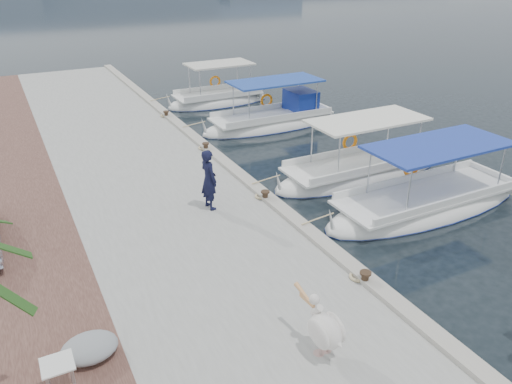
% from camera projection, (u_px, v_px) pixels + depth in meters
% --- Properties ---
extents(ground, '(400.00, 400.00, 0.00)m').
position_uv_depth(ground, '(299.00, 232.00, 15.05)').
color(ground, black).
rests_on(ground, ground).
extents(concrete_quay, '(6.00, 40.00, 0.50)m').
position_uv_depth(concrete_quay, '(153.00, 183.00, 17.71)').
color(concrete_quay, gray).
rests_on(concrete_quay, ground).
extents(quay_curb, '(0.44, 40.00, 0.12)m').
position_uv_depth(quay_curb, '(224.00, 161.00, 18.72)').
color(quay_curb, '#9D978B').
rests_on(quay_curb, concrete_quay).
extents(fishing_caique_b, '(7.87, 2.44, 2.83)m').
position_uv_depth(fishing_caique_b, '(425.00, 205.00, 16.39)').
color(fishing_caique_b, white).
rests_on(fishing_caique_b, ground).
extents(fishing_caique_c, '(7.26, 2.27, 2.83)m').
position_uv_depth(fishing_caique_c, '(359.00, 173.00, 18.78)').
color(fishing_caique_c, white).
rests_on(fishing_caique_c, ground).
extents(fishing_caique_d, '(7.28, 2.29, 2.83)m').
position_uv_depth(fishing_caique_d, '(273.00, 122.00, 24.27)').
color(fishing_caique_d, white).
rests_on(fishing_caique_d, ground).
extents(fishing_caique_e, '(5.90, 2.22, 2.83)m').
position_uv_depth(fishing_caique_e, '(218.00, 101.00, 27.94)').
color(fishing_caique_e, white).
rests_on(fishing_caique_e, ground).
extents(mooring_bollards, '(0.28, 20.28, 0.33)m').
position_uv_depth(mooring_bollards, '(265.00, 195.00, 15.81)').
color(mooring_bollards, black).
rests_on(mooring_bollards, concrete_quay).
extents(pelican, '(0.55, 1.47, 1.15)m').
position_uv_depth(pelican, '(325.00, 328.00, 9.58)').
color(pelican, tan).
rests_on(pelican, concrete_quay).
extents(fisherman, '(0.54, 0.74, 1.90)m').
position_uv_depth(fisherman, '(209.00, 180.00, 15.03)').
color(fisherman, black).
rests_on(fisherman, concrete_quay).
extents(tarp_bundle, '(1.10, 0.90, 0.40)m').
position_uv_depth(tarp_bundle, '(89.00, 348.00, 9.66)').
color(tarp_bundle, gray).
rests_on(tarp_bundle, cobblestone_strip).
extents(folding_table, '(0.55, 0.55, 0.73)m').
position_uv_depth(folding_table, '(59.00, 372.00, 8.67)').
color(folding_table, silver).
rests_on(folding_table, cobblestone_strip).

